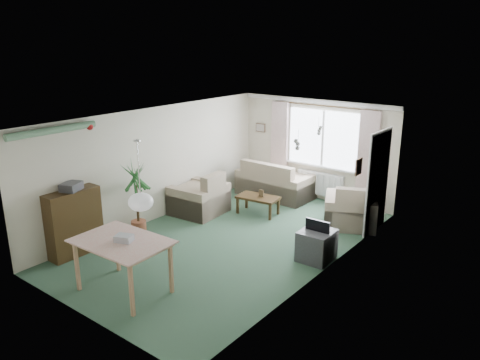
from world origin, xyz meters
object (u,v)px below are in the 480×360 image
Objects in this scene: bookshelf at (74,223)px; tv_cube at (317,245)px; pet_bed at (314,250)px; armchair_left at (199,192)px; sofa at (276,178)px; armchair_corner at (351,204)px; coffee_table at (258,205)px; dining_table at (124,267)px; houseplant at (137,199)px.

bookshelf reaches higher than tv_cube.
bookshelf is at bearing -142.38° from pet_bed.
armchair_left is 1.62× the size of pet_bed.
armchair_corner is (2.27, -0.62, 0.01)m from sofa.
armchair_corner is 2.02m from coffee_table.
coffee_table is 3.97m from dining_table.
houseplant is (-3.12, -3.00, 0.28)m from armchair_corner.
coffee_table is 0.61× the size of houseplant.
sofa is 2.12m from armchair_left.
bookshelf is (-0.34, -2.89, 0.12)m from armchair_left.
bookshelf reaches higher than armchair_corner.
houseplant is 3.58m from tv_cube.
houseplant is at bearing -157.39° from pet_bed.
pet_bed is at bearing 37.62° from bookshelf.
sofa is 1.34m from coffee_table.
armchair_left reaches higher than coffee_table.
dining_table is (0.69, -5.21, -0.04)m from sofa.
tv_cube reaches higher than coffee_table.
sofa reaches higher than coffee_table.
pet_bed is (2.35, -2.28, -0.39)m from sofa.
dining_table reaches higher than pet_bed.
sofa is at bearing 76.66° from houseplant.
armchair_corner is 3.28m from armchair_left.
armchair_corner is at bearing 110.50° from armchair_left.
armchair_left is at bearing 71.25° from sofa.
houseplant is 2.25× the size of pet_bed.
armchair_left is 1.18× the size of coffee_table.
tv_cube reaches higher than pet_bed.
tv_cube is (3.20, -0.45, -0.21)m from armchair_left.
dining_table is at bearing -124.39° from tv_cube.
dining_table is 3.30m from tv_cube.
bookshelf reaches higher than armchair_left.
pet_bed is (3.40, 2.62, -0.53)m from bookshelf.
bookshelf is (-3.32, -4.28, 0.14)m from armchair_corner.
dining_table reaches higher than coffee_table.
dining_table is 2.22× the size of tv_cube.
pet_bed is (3.21, 1.34, -0.68)m from houseplant.
sofa is at bearing -40.35° from armchair_corner.
pet_bed is at bearing 80.41° from armchair_left.
tv_cube is (3.35, 1.16, -0.47)m from houseplant.
sofa is 1.22× the size of houseplant.
bookshelf is 0.81× the size of houseplant.
dining_table is 2.01× the size of pet_bed.
bookshelf is at bearing 27.09° from armchair_corner.
armchair_left is 3.24m from tv_cube.
bookshelf is 2.01× the size of tv_cube.
armchair_left is at bearing 174.91° from pet_bed.
sofa is 3.04× the size of tv_cube.
armchair_left is 3.10m from pet_bed.
armchair_corner reaches higher than sofa.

